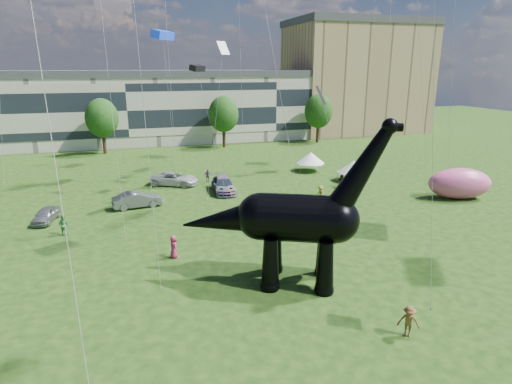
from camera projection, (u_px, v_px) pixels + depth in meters
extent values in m
plane|color=#16330C|center=(290.00, 312.00, 24.87)|extent=(220.00, 220.00, 0.00)
cube|color=beige|center=(127.00, 111.00, 77.92)|extent=(78.00, 11.00, 12.00)
cube|color=tan|center=(355.00, 80.00, 92.57)|extent=(28.00, 18.00, 22.00)
cylinder|color=#382314|center=(104.00, 144.00, 69.79)|extent=(0.56, 0.56, 3.20)
ellipsoid|color=#14380F|center=(101.00, 115.00, 68.46)|extent=(5.20, 5.20, 6.24)
cylinder|color=#382314|center=(224.00, 138.00, 75.33)|extent=(0.56, 0.56, 3.20)
ellipsoid|color=#14380F|center=(223.00, 111.00, 74.00)|extent=(5.20, 5.20, 6.24)
cylinder|color=#382314|center=(318.00, 134.00, 80.31)|extent=(0.56, 0.56, 3.20)
ellipsoid|color=#14380F|center=(319.00, 108.00, 78.98)|extent=(5.20, 5.20, 6.24)
cone|color=black|center=(270.00, 264.00, 26.98)|extent=(1.57, 1.57, 3.43)
sphere|color=black|center=(270.00, 286.00, 27.41)|extent=(1.26, 1.26, 1.26)
cone|color=black|center=(274.00, 248.00, 29.37)|extent=(1.57, 1.57, 3.43)
sphere|color=black|center=(274.00, 268.00, 29.79)|extent=(1.26, 1.26, 1.26)
cone|color=black|center=(325.00, 268.00, 26.53)|extent=(1.57, 1.57, 3.43)
sphere|color=black|center=(324.00, 289.00, 26.95)|extent=(1.26, 1.26, 1.26)
cone|color=black|center=(324.00, 251.00, 28.92)|extent=(1.57, 1.57, 3.43)
sphere|color=black|center=(324.00, 271.00, 29.34)|extent=(1.26, 1.26, 1.26)
cylinder|color=black|center=(298.00, 218.00, 27.19)|extent=(5.64, 4.80, 3.08)
sphere|color=black|center=(260.00, 216.00, 27.51)|extent=(3.08, 3.08, 3.08)
sphere|color=black|center=(336.00, 220.00, 26.87)|extent=(2.97, 2.97, 2.97)
cone|color=black|center=(362.00, 169.00, 25.76)|extent=(4.62, 3.35, 6.05)
sphere|color=black|center=(390.00, 126.00, 24.84)|extent=(0.96, 0.96, 0.96)
cylinder|color=black|center=(396.00, 127.00, 24.81)|extent=(0.94, 0.79, 0.50)
cone|color=black|center=(225.00, 220.00, 27.93)|extent=(6.49, 4.70, 3.35)
imported|color=#AFB0B4|center=(46.00, 215.00, 39.14)|extent=(2.36, 4.14, 1.33)
imported|color=slate|center=(137.00, 200.00, 43.17)|extent=(5.06, 2.35, 1.61)
imported|color=silver|center=(175.00, 179.00, 51.29)|extent=(6.22, 4.93, 1.57)
imported|color=#595960|center=(223.00, 185.00, 48.48)|extent=(2.64, 5.75, 1.63)
cube|color=white|center=(353.00, 173.00, 53.02)|extent=(3.49, 3.49, 0.12)
cone|color=white|center=(353.00, 167.00, 52.80)|extent=(4.42, 4.42, 1.47)
cylinder|color=#999999|center=(352.00, 181.00, 51.38)|extent=(0.06, 0.06, 1.08)
cylinder|color=#999999|center=(369.00, 178.00, 52.66)|extent=(0.06, 0.06, 1.08)
cylinder|color=#999999|center=(337.00, 176.00, 53.68)|extent=(0.06, 0.06, 1.08)
cylinder|color=#999999|center=(354.00, 173.00, 54.96)|extent=(0.06, 0.06, 1.08)
cube|color=white|center=(310.00, 163.00, 58.08)|extent=(3.87, 3.87, 0.12)
cone|color=white|center=(311.00, 158.00, 57.86)|extent=(4.91, 4.91, 1.48)
cylinder|color=#999999|center=(300.00, 169.00, 57.04)|extent=(0.06, 0.06, 1.09)
cylinder|color=#999999|center=(321.00, 170.00, 56.78)|extent=(0.06, 0.06, 1.09)
cylinder|color=#999999|center=(300.00, 165.00, 59.69)|extent=(0.06, 0.06, 1.09)
cylinder|color=#999999|center=(320.00, 165.00, 59.43)|extent=(0.06, 0.06, 1.09)
ellipsoid|color=#DF5791|center=(459.00, 183.00, 45.86)|extent=(7.37, 5.14, 3.34)
imported|color=black|center=(342.00, 181.00, 50.29)|extent=(0.70, 1.53, 1.59)
imported|color=teal|center=(374.00, 164.00, 58.90)|extent=(0.65, 0.70, 1.60)
imported|color=olive|center=(320.00, 193.00, 45.07)|extent=(0.89, 1.23, 1.72)
imported|color=#A22852|center=(174.00, 247.00, 31.69)|extent=(0.78, 0.98, 1.76)
imported|color=brown|center=(409.00, 322.00, 22.38)|extent=(1.31, 1.19, 1.77)
imported|color=#27608F|center=(303.00, 222.00, 36.58)|extent=(0.78, 0.79, 1.84)
imported|color=#5B306C|center=(208.00, 176.00, 52.65)|extent=(0.98, 0.48, 1.61)
imported|color=#378B3C|center=(63.00, 225.00, 36.06)|extent=(1.07, 0.96, 1.81)
plane|color=white|center=(223.00, 48.00, 44.46)|extent=(1.78, 1.41, 1.34)
cube|color=blue|center=(163.00, 35.00, 52.09)|extent=(3.15, 3.33, 1.25)
cube|color=black|center=(197.00, 68.00, 41.40)|extent=(1.81, 1.88, 0.70)
plane|color=black|center=(321.00, 95.00, 57.48)|extent=(2.65, 3.01, 2.48)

